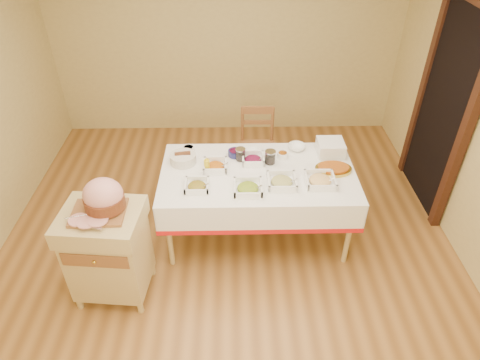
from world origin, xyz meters
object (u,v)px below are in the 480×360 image
(dining_chair, at_px, (257,146))
(mustard_bottle, at_px, (207,166))
(preserve_jar_right, at_px, (270,158))
(bread_basket, at_px, (183,158))
(dining_table, at_px, (258,186))
(butcher_cart, at_px, (108,249))
(preserve_jar_left, at_px, (240,155))
(ham_on_board, at_px, (103,199))
(plate_stack, at_px, (330,148))
(brass_platter, at_px, (333,169))

(dining_chair, bearing_deg, mustard_bottle, -119.43)
(preserve_jar_right, relative_size, bread_basket, 0.53)
(dining_table, height_order, butcher_cart, butcher_cart)
(preserve_jar_right, bearing_deg, bread_basket, 178.49)
(bread_basket, bearing_deg, mustard_bottle, -34.57)
(dining_chair, bearing_deg, preserve_jar_right, -84.73)
(preserve_jar_left, xyz_separation_m, bread_basket, (-0.55, -0.04, -0.01))
(mustard_bottle, bearing_deg, bread_basket, 145.43)
(ham_on_board, bearing_deg, dining_chair, 51.86)
(mustard_bottle, distance_m, plate_stack, 1.24)
(preserve_jar_right, bearing_deg, dining_chair, 95.27)
(mustard_bottle, bearing_deg, dining_chair, 60.57)
(dining_chair, distance_m, plate_stack, 1.00)
(dining_chair, height_order, brass_platter, dining_chair)
(preserve_jar_left, bearing_deg, preserve_jar_right, -12.03)
(butcher_cart, distance_m, preserve_jar_right, 1.68)
(mustard_bottle, height_order, plate_stack, mustard_bottle)
(preserve_jar_left, relative_size, brass_platter, 0.36)
(butcher_cart, xyz_separation_m, mustard_bottle, (0.80, 0.74, 0.32))
(mustard_bottle, xyz_separation_m, plate_stack, (1.20, 0.29, -0.00))
(preserve_jar_left, bearing_deg, brass_platter, -12.85)
(preserve_jar_right, bearing_deg, ham_on_board, -148.09)
(ham_on_board, height_order, mustard_bottle, ham_on_board)
(dining_chair, relative_size, preserve_jar_right, 6.74)
(plate_stack, bearing_deg, preserve_jar_right, -166.09)
(mustard_bottle, xyz_separation_m, bread_basket, (-0.24, 0.16, -0.03))
(dining_chair, bearing_deg, ham_on_board, -128.14)
(dining_chair, distance_m, preserve_jar_left, 0.84)
(dining_table, distance_m, preserve_jar_left, 0.34)
(dining_table, height_order, ham_on_board, ham_on_board)
(dining_table, xyz_separation_m, bread_basket, (-0.71, 0.17, 0.21))
(ham_on_board, height_order, brass_platter, ham_on_board)
(preserve_jar_right, xyz_separation_m, mustard_bottle, (-0.60, -0.14, 0.01))
(ham_on_board, xyz_separation_m, plate_stack, (1.96, 0.99, -0.19))
(ham_on_board, relative_size, preserve_jar_right, 3.27)
(dining_chair, xyz_separation_m, brass_platter, (0.66, -0.93, 0.32))
(dining_chair, distance_m, brass_platter, 1.18)
(preserve_jar_right, bearing_deg, dining_table, -129.35)
(plate_stack, bearing_deg, preserve_jar_left, -174.24)
(ham_on_board, relative_size, brass_platter, 1.27)
(brass_platter, bearing_deg, plate_stack, 85.97)
(butcher_cart, bearing_deg, brass_platter, 20.47)
(dining_table, distance_m, butcher_cart, 1.47)
(preserve_jar_left, bearing_deg, mustard_bottle, -147.40)
(mustard_bottle, distance_m, bread_basket, 0.29)
(dining_table, relative_size, bread_basket, 7.26)
(butcher_cart, bearing_deg, dining_chair, 51.50)
(dining_chair, distance_m, bread_basket, 1.13)
(dining_table, distance_m, preserve_jar_right, 0.29)
(plate_stack, bearing_deg, mustard_bottle, -166.39)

